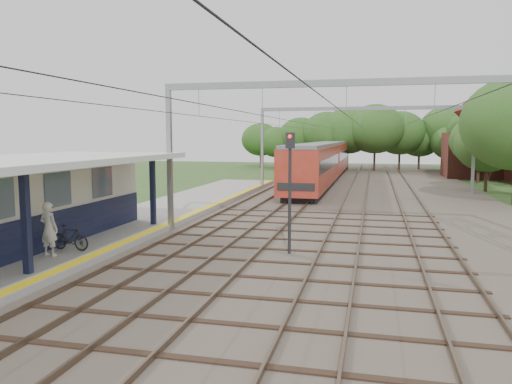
% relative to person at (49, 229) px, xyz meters
% --- Properties ---
extents(ballast_bed, '(18.00, 90.00, 0.10)m').
position_rel_person_xyz_m(ballast_bed, '(10.69, 21.84, -1.27)').
color(ballast_bed, '#473D33').
rests_on(ballast_bed, ground).
extents(platform, '(5.00, 52.00, 0.35)m').
position_rel_person_xyz_m(platform, '(-0.81, 5.84, -1.14)').
color(platform, gray).
rests_on(platform, ground).
extents(yellow_stripe, '(0.45, 52.00, 0.01)m').
position_rel_person_xyz_m(yellow_stripe, '(1.44, 5.84, -0.96)').
color(yellow_stripe, yellow).
rests_on(yellow_stripe, platform).
extents(rail_tracks, '(11.80, 88.00, 0.15)m').
position_rel_person_xyz_m(rail_tracks, '(8.19, 21.84, -1.14)').
color(rail_tracks, brown).
rests_on(rail_tracks, ballast_bed).
extents(catenary_system, '(17.22, 88.00, 7.00)m').
position_rel_person_xyz_m(catenary_system, '(10.08, 17.13, 4.19)').
color(catenary_system, gray).
rests_on(catenary_system, ground).
extents(tree_band, '(31.72, 30.88, 8.82)m').
position_rel_person_xyz_m(tree_band, '(10.53, 48.97, 3.60)').
color(tree_band, '#382619').
rests_on(tree_band, ground).
extents(house_far, '(8.00, 6.12, 8.66)m').
position_rel_person_xyz_m(house_far, '(22.69, 43.84, 1.92)').
color(house_far, brown).
rests_on(house_far, ground).
extents(person, '(0.75, 0.54, 1.94)m').
position_rel_person_xyz_m(person, '(0.00, 0.00, 0.00)').
color(person, white).
rests_on(person, platform).
extents(bicycle, '(1.61, 0.57, 0.95)m').
position_rel_person_xyz_m(bicycle, '(0.20, 0.93, -0.49)').
color(bicycle, black).
rests_on(bicycle, platform).
extents(train, '(2.95, 36.74, 3.87)m').
position_rel_person_xyz_m(train, '(6.19, 35.22, 0.84)').
color(train, black).
rests_on(train, ballast_bed).
extents(signal_post, '(0.38, 0.33, 4.71)m').
position_rel_person_xyz_m(signal_post, '(8.04, 3.35, 1.74)').
color(signal_post, black).
rests_on(signal_post, ground).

